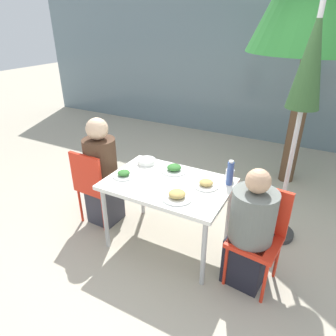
{
  "coord_description": "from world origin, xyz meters",
  "views": [
    {
      "loc": [
        1.17,
        -2.18,
        2.12
      ],
      "look_at": [
        0.0,
        0.0,
        0.88
      ],
      "focal_mm": 32.0,
      "sensor_mm": 36.0,
      "label": 1
    }
  ],
  "objects_px": {
    "drinking_cup": "(230,175)",
    "chair_right": "(259,229)",
    "salad_bowl": "(147,161)",
    "closed_umbrella": "(307,80)",
    "bottle": "(230,173)",
    "chair_left": "(94,182)",
    "person_left": "(102,175)",
    "person_right": "(250,233)"
  },
  "relations": [
    {
      "from": "chair_left",
      "to": "bottle",
      "type": "relative_size",
      "value": 3.63
    },
    {
      "from": "closed_umbrella",
      "to": "bottle",
      "type": "relative_size",
      "value": 9.27
    },
    {
      "from": "chair_right",
      "to": "salad_bowl",
      "type": "height_order",
      "value": "chair_right"
    },
    {
      "from": "chair_right",
      "to": "salad_bowl",
      "type": "bearing_deg",
      "value": -5.43
    },
    {
      "from": "chair_left",
      "to": "salad_bowl",
      "type": "height_order",
      "value": "chair_left"
    },
    {
      "from": "drinking_cup",
      "to": "chair_right",
      "type": "bearing_deg",
      "value": -40.56
    },
    {
      "from": "chair_left",
      "to": "person_left",
      "type": "xyz_separation_m",
      "value": [
        0.05,
        0.08,
        0.06
      ]
    },
    {
      "from": "chair_right",
      "to": "chair_left",
      "type": "bearing_deg",
      "value": 7.41
    },
    {
      "from": "chair_right",
      "to": "closed_umbrella",
      "type": "xyz_separation_m",
      "value": [
        0.09,
        0.69,
        1.12
      ]
    },
    {
      "from": "chair_left",
      "to": "person_left",
      "type": "relative_size",
      "value": 0.72
    },
    {
      "from": "chair_right",
      "to": "salad_bowl",
      "type": "xyz_separation_m",
      "value": [
        -1.28,
        0.27,
        0.23
      ]
    },
    {
      "from": "salad_bowl",
      "to": "person_left",
      "type": "bearing_deg",
      "value": -153.12
    },
    {
      "from": "closed_umbrella",
      "to": "salad_bowl",
      "type": "xyz_separation_m",
      "value": [
        -1.37,
        -0.43,
        -0.89
      ]
    },
    {
      "from": "person_left",
      "to": "chair_right",
      "type": "relative_size",
      "value": 1.39
    },
    {
      "from": "closed_umbrella",
      "to": "bottle",
      "type": "bearing_deg",
      "value": -136.07
    },
    {
      "from": "closed_umbrella",
      "to": "chair_right",
      "type": "bearing_deg",
      "value": -97.12
    },
    {
      "from": "person_right",
      "to": "bottle",
      "type": "height_order",
      "value": "person_right"
    },
    {
      "from": "drinking_cup",
      "to": "closed_umbrella",
      "type": "bearing_deg",
      "value": 36.44
    },
    {
      "from": "chair_left",
      "to": "bottle",
      "type": "bearing_deg",
      "value": 13.38
    },
    {
      "from": "person_right",
      "to": "bottle",
      "type": "relative_size",
      "value": 4.55
    },
    {
      "from": "person_right",
      "to": "closed_umbrella",
      "type": "distance_m",
      "value": 1.38
    },
    {
      "from": "person_left",
      "to": "closed_umbrella",
      "type": "distance_m",
      "value": 2.2
    },
    {
      "from": "bottle",
      "to": "closed_umbrella",
      "type": "bearing_deg",
      "value": 43.93
    },
    {
      "from": "person_left",
      "to": "drinking_cup",
      "type": "distance_m",
      "value": 1.37
    },
    {
      "from": "bottle",
      "to": "person_left",
      "type": "bearing_deg",
      "value": -171.17
    },
    {
      "from": "chair_right",
      "to": "person_left",
      "type": "bearing_deg",
      "value": 4.84
    },
    {
      "from": "bottle",
      "to": "chair_left",
      "type": "bearing_deg",
      "value": -168.4
    },
    {
      "from": "person_right",
      "to": "closed_umbrella",
      "type": "relative_size",
      "value": 0.49
    },
    {
      "from": "chair_left",
      "to": "drinking_cup",
      "type": "height_order",
      "value": "chair_left"
    },
    {
      "from": "person_left",
      "to": "salad_bowl",
      "type": "bearing_deg",
      "value": 28.66
    },
    {
      "from": "chair_left",
      "to": "closed_umbrella",
      "type": "height_order",
      "value": "closed_umbrella"
    },
    {
      "from": "bottle",
      "to": "salad_bowl",
      "type": "height_order",
      "value": "bottle"
    },
    {
      "from": "person_right",
      "to": "chair_left",
      "type": "bearing_deg",
      "value": 4.98
    },
    {
      "from": "bottle",
      "to": "drinking_cup",
      "type": "height_order",
      "value": "bottle"
    },
    {
      "from": "chair_left",
      "to": "bottle",
      "type": "xyz_separation_m",
      "value": [
        1.41,
        0.29,
        0.33
      ]
    },
    {
      "from": "person_right",
      "to": "bottle",
      "type": "xyz_separation_m",
      "value": [
        -0.31,
        0.33,
        0.34
      ]
    },
    {
      "from": "person_right",
      "to": "drinking_cup",
      "type": "xyz_separation_m",
      "value": [
        -0.34,
        0.41,
        0.27
      ]
    },
    {
      "from": "chair_right",
      "to": "salad_bowl",
      "type": "relative_size",
      "value": 4.65
    },
    {
      "from": "person_right",
      "to": "closed_umbrella",
      "type": "height_order",
      "value": "closed_umbrella"
    },
    {
      "from": "chair_right",
      "to": "person_right",
      "type": "bearing_deg",
      "value": 57.97
    },
    {
      "from": "chair_right",
      "to": "closed_umbrella",
      "type": "relative_size",
      "value": 0.39
    },
    {
      "from": "chair_left",
      "to": "person_right",
      "type": "relative_size",
      "value": 0.8
    }
  ]
}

